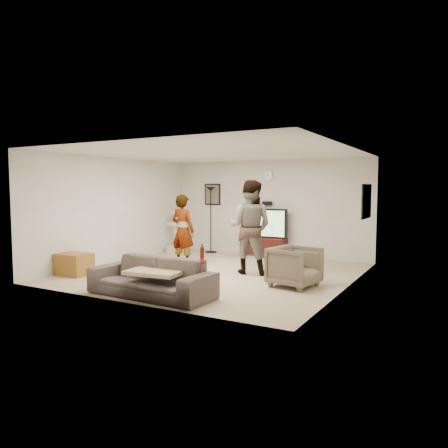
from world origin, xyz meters
The scene contains 24 objects.
floor centered at (0.00, 0.00, -0.01)m, with size 5.50×5.50×0.02m, color #C0AA8D.
ceiling centered at (0.00, 0.00, 2.51)m, with size 5.50×5.50×0.02m, color silver.
wall_back centered at (0.00, 2.75, 1.25)m, with size 5.50×0.04×2.50m, color white.
wall_front centered at (0.00, -2.75, 1.25)m, with size 5.50×0.04×2.50m, color white.
wall_left centered at (-2.75, 0.00, 1.25)m, with size 0.04×5.50×2.50m, color white.
wall_right centered at (2.75, 0.00, 1.25)m, with size 0.04×5.50×2.50m, color white.
wall_clock centered at (0.00, 2.72, 2.10)m, with size 0.26×0.26×0.04m, color white.
wall_speaker centered at (0.00, 2.69, 1.38)m, with size 0.25×0.10×0.10m, color black.
picture_back centered at (-1.70, 2.73, 1.60)m, with size 0.42×0.03×0.52m, color brown.
picture_right centered at (2.73, 1.60, 1.50)m, with size 0.03×0.78×0.62m, color #EED666.
tv_stand centered at (-0.01, 2.50, 0.25)m, with size 1.18×0.45×0.49m, color black.
console_box centered at (-0.07, 2.11, 0.04)m, with size 0.40×0.30×0.07m, color silver.
tv centered at (-0.01, 2.50, 0.87)m, with size 1.28×0.08×0.76m, color black.
tv_screen centered at (-0.01, 2.46, 0.87)m, with size 1.17×0.01×0.67m, color #BFF720.
floor_lamp centered at (-1.55, 2.39, 0.90)m, with size 0.32×0.32×1.81m, color black.
cat_tree centered at (-2.42, 1.94, 0.58)m, with size 0.37×0.37×1.17m, color beige.
person_left centered at (-0.98, 0.23, 0.82)m, with size 0.60×0.39×1.63m, color gray.
person_right centered at (0.66, 0.30, 0.97)m, with size 0.94×0.73×1.94m, color #375A8A.
sofa centered at (0.09, -2.23, 0.31)m, with size 2.15×0.84×0.63m, color #49403C.
throw_blanket centered at (0.21, -2.23, 0.42)m, with size 0.90×0.70×0.06m, color tan.
beer_bottle centered at (1.07, -2.23, 0.75)m, with size 0.06×0.06×0.25m, color #401204.
armchair centered at (1.91, -0.42, 0.36)m, with size 0.77×0.80×0.73m, color brown.
side_table centered at (-2.40, -1.63, 0.22)m, with size 0.67×0.50×0.44m, color brown.
toy_ball centered at (-1.16, -0.04, 0.04)m, with size 0.08×0.08×0.08m, color #008A91.
Camera 1 is at (4.53, -7.70, 1.77)m, focal length 34.42 mm.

